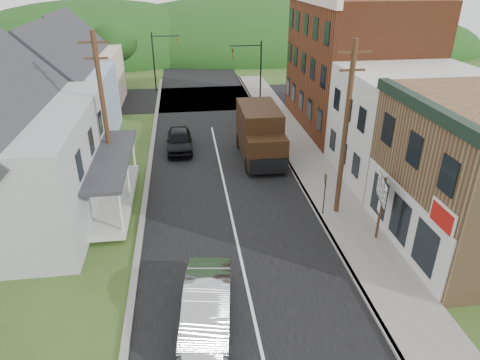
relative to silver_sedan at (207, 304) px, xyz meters
name	(u,v)px	position (x,y,z in m)	size (l,w,h in m)	color
ground	(241,261)	(1.73, 3.42, -0.80)	(120.00, 120.00, 0.00)	#2D4719
road	(221,168)	(1.73, 13.42, -0.80)	(9.00, 90.00, 0.02)	black
cross_road	(205,98)	(1.73, 30.42, -0.80)	(60.00, 9.00, 0.02)	black
sidewalk_right	(317,175)	(7.63, 11.42, -0.72)	(2.80, 55.00, 0.15)	slate
curb_right	(296,176)	(6.28, 11.42, -0.72)	(0.20, 55.00, 0.15)	slate
curb_left	(147,186)	(-2.92, 11.42, -0.74)	(0.30, 55.00, 0.12)	slate
storefront_white	(410,126)	(13.03, 10.92, 2.45)	(8.00, 7.00, 6.50)	silver
storefront_red	(355,65)	(13.03, 20.42, 4.20)	(8.00, 12.00, 10.00)	#642E17
house_blue	(61,91)	(-9.27, 20.42, 2.90)	(7.14, 8.16, 7.28)	#849AB4
house_cream	(79,66)	(-9.77, 29.42, 2.90)	(7.14, 8.16, 7.28)	beige
utility_pole_right	(345,131)	(7.33, 6.92, 3.86)	(1.60, 0.26, 9.00)	#472D19
utility_pole_left	(104,113)	(-4.77, 11.42, 3.86)	(1.60, 0.26, 9.00)	#472D19
traffic_signal_right	(253,66)	(6.03, 26.92, 2.96)	(2.87, 0.20, 6.00)	black
traffic_signal_left	(160,55)	(-2.58, 33.92, 2.96)	(2.87, 0.20, 6.00)	black
tree_left_d	(114,42)	(-7.27, 35.42, 4.09)	(4.80, 4.80, 6.94)	#382616
forested_ridge	(195,50)	(1.73, 58.42, -0.80)	(90.00, 30.00, 16.00)	#1B3811
silver_sedan	(207,304)	(0.00, 0.00, 0.00)	(1.68, 4.83, 1.59)	#A3A3A7
dark_sedan	(179,141)	(-0.90, 16.88, -0.05)	(1.77, 4.40, 1.50)	black
delivery_van	(260,134)	(4.55, 14.72, 0.97)	(2.61, 6.26, 3.50)	black
route_sign_cluster	(381,200)	(8.34, 4.23, 1.43)	(0.47, 1.80, 3.20)	#472D19
warning_sign	(325,187)	(6.50, 6.73, 0.91)	(0.18, 0.66, 2.43)	black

